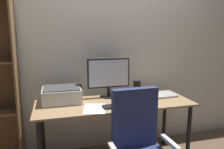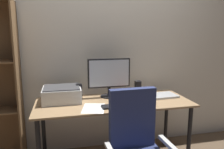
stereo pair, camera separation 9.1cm
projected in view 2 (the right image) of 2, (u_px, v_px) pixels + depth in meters
back_wall at (105, 46)px, 2.73m from camera, size 6.40×0.10×2.60m
desk at (114, 109)px, 2.38m from camera, size 1.65×0.66×0.74m
monitor at (109, 75)px, 2.49m from camera, size 0.49×0.20×0.44m
keyboard at (116, 106)px, 2.18m from camera, size 0.29×0.12×0.02m
mouse at (136, 103)px, 2.24m from camera, size 0.07×0.10×0.03m
coffee_mug at (124, 95)px, 2.42m from camera, size 0.09×0.07×0.10m
laptop at (162, 96)px, 2.54m from camera, size 0.33×0.25×0.02m
speaker_left at (79, 91)px, 2.44m from camera, size 0.06×0.07×0.17m
speaker_right at (138, 88)px, 2.59m from camera, size 0.06×0.07×0.17m
printer at (62, 94)px, 2.35m from camera, size 0.40×0.34×0.16m
paper_sheet at (94, 108)px, 2.14m from camera, size 0.27×0.34×0.00m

